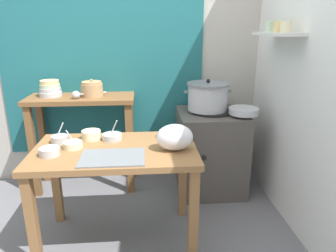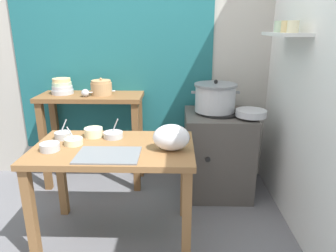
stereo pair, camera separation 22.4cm
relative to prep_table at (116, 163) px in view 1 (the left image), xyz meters
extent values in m
plane|color=slate|center=(-0.03, 0.01, -0.61)|extent=(9.00, 9.00, 0.00)
cube|color=#B2ADA3|center=(0.07, 1.11, 0.69)|extent=(4.40, 0.10, 2.60)
cube|color=#1E6066|center=(-0.18, 1.05, 0.74)|extent=(1.90, 0.02, 2.10)
cube|color=white|center=(1.37, 0.21, 0.69)|extent=(0.10, 3.20, 2.60)
cube|color=silver|center=(1.22, 0.41, 0.84)|extent=(0.20, 0.56, 0.02)
cylinder|color=beige|center=(1.22, 0.27, 0.89)|extent=(0.08, 0.08, 0.08)
cylinder|color=#E5C684|center=(1.22, 0.39, 0.89)|extent=(0.08, 0.08, 0.08)
cylinder|color=#B7D1AD|center=(1.22, 0.56, 0.90)|extent=(0.08, 0.08, 0.08)
cube|color=olive|center=(0.00, 0.00, 0.09)|extent=(1.10, 0.66, 0.04)
cube|color=olive|center=(-0.50, -0.28, -0.27)|extent=(0.06, 0.06, 0.68)
cube|color=olive|center=(0.50, -0.28, -0.27)|extent=(0.06, 0.06, 0.68)
cube|color=olive|center=(-0.50, 0.28, -0.27)|extent=(0.06, 0.06, 0.68)
cube|color=olive|center=(0.50, 0.28, -0.27)|extent=(0.06, 0.06, 0.68)
cube|color=brown|center=(-0.37, 0.84, 0.27)|extent=(0.96, 0.40, 0.04)
cube|color=brown|center=(-0.80, 0.69, -0.18)|extent=(0.06, 0.06, 0.86)
cube|color=brown|center=(0.06, 0.69, -0.18)|extent=(0.06, 0.06, 0.86)
cube|color=brown|center=(-0.80, 0.99, -0.18)|extent=(0.06, 0.06, 0.86)
cube|color=brown|center=(0.06, 0.99, -0.18)|extent=(0.06, 0.06, 0.86)
cube|color=#4C4742|center=(0.82, 0.71, -0.23)|extent=(0.60, 0.60, 0.76)
cylinder|color=black|center=(0.82, 0.71, 0.16)|extent=(0.36, 0.36, 0.02)
cylinder|color=black|center=(0.70, 0.41, -0.16)|extent=(0.04, 0.02, 0.04)
cylinder|color=#B7BABF|center=(0.78, 0.73, 0.28)|extent=(0.35, 0.35, 0.23)
cylinder|color=slate|center=(0.78, 0.73, 0.41)|extent=(0.38, 0.38, 0.02)
sphere|color=black|center=(0.78, 0.73, 0.44)|extent=(0.04, 0.04, 0.04)
cube|color=slate|center=(0.58, 0.73, 0.34)|extent=(0.04, 0.02, 0.02)
cube|color=slate|center=(0.97, 0.73, 0.34)|extent=(0.04, 0.02, 0.02)
cylinder|color=tan|center=(-0.26, 0.84, 0.35)|extent=(0.19, 0.19, 0.12)
cylinder|color=tan|center=(-0.26, 0.84, 0.42)|extent=(0.18, 0.18, 0.02)
sphere|color=tan|center=(-0.26, 0.84, 0.44)|extent=(0.02, 0.02, 0.02)
cylinder|color=#B7BABF|center=(-0.64, 0.88, 0.31)|extent=(0.20, 0.20, 0.04)
cylinder|color=#B7BABF|center=(-0.64, 0.88, 0.35)|extent=(0.19, 0.19, 0.04)
cylinder|color=#B7D1AD|center=(-0.64, 0.88, 0.38)|extent=(0.18, 0.18, 0.03)
cylinder|color=#E5C684|center=(-0.64, 0.88, 0.42)|extent=(0.16, 0.16, 0.04)
sphere|color=#B7BABF|center=(-0.39, 0.75, 0.33)|extent=(0.07, 0.07, 0.07)
cylinder|color=#B7BABF|center=(-0.25, 0.81, 0.33)|extent=(0.22, 0.10, 0.01)
cube|color=slate|center=(0.00, -0.17, 0.12)|extent=(0.40, 0.28, 0.01)
ellipsoid|color=white|center=(0.40, -0.06, 0.20)|extent=(0.24, 0.17, 0.18)
cylinder|color=#B7BABF|center=(1.06, 0.57, 0.20)|extent=(0.26, 0.26, 0.05)
cylinder|color=#B7BABF|center=(-0.40, -0.09, 0.14)|extent=(0.13, 0.13, 0.05)
cylinder|color=#BFB28C|center=(-0.40, -0.09, 0.16)|extent=(0.11, 0.11, 0.01)
cylinder|color=beige|center=(-0.28, 0.03, 0.13)|extent=(0.13, 0.13, 0.04)
cylinder|color=brown|center=(-0.28, 0.03, 0.15)|extent=(0.11, 0.11, 0.01)
cylinder|color=#B7BABF|center=(-0.28, 0.01, 0.18)|extent=(0.07, 0.01, 0.13)
cylinder|color=#B7BABF|center=(-0.03, 0.17, 0.13)|extent=(0.14, 0.14, 0.04)
cylinder|color=brown|center=(-0.03, 0.17, 0.15)|extent=(0.12, 0.12, 0.01)
cylinder|color=#B7BABF|center=(-0.02, 0.18, 0.19)|extent=(0.08, 0.05, 0.15)
cylinder|color=#B7D1AD|center=(0.39, 0.18, 0.14)|extent=(0.17, 0.17, 0.05)
cylinder|color=brown|center=(0.39, 0.18, 0.16)|extent=(0.14, 0.14, 0.01)
cylinder|color=beige|center=(-0.19, 0.19, 0.14)|extent=(0.14, 0.14, 0.07)
cylinder|color=#337238|center=(-0.19, 0.19, 0.17)|extent=(0.12, 0.12, 0.01)
cylinder|color=#B7BABF|center=(-0.40, 0.14, 0.14)|extent=(0.12, 0.12, 0.05)
cylinder|color=brown|center=(-0.40, 0.14, 0.16)|extent=(0.10, 0.10, 0.01)
cylinder|color=#B7BABF|center=(-0.40, 0.15, 0.18)|extent=(0.08, 0.03, 0.14)
camera|label=1|loc=(0.20, -1.98, 0.89)|focal=33.34mm
camera|label=2|loc=(0.42, -1.99, 0.89)|focal=33.34mm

